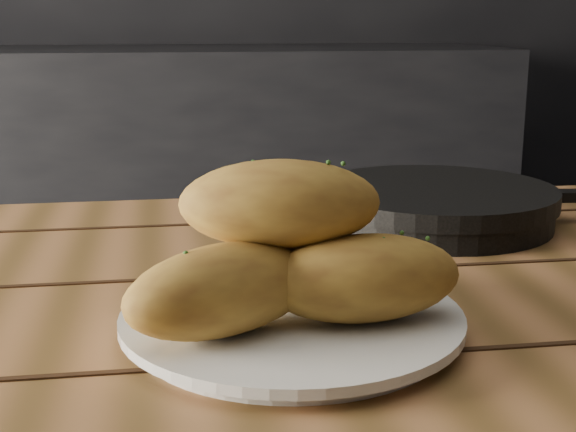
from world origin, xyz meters
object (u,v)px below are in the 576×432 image
object	(u,v)px
plate	(292,322)
skillet	(437,204)
table	(497,407)
bread_rolls	(286,256)

from	to	relation	value
plate	skillet	world-z (taller)	skillet
table	skillet	size ratio (longest dim) A/B	3.27
bread_rolls	skillet	xyz separation A→B (m)	(0.23, 0.31, -0.04)
bread_rolls	skillet	bearing A→B (deg)	53.90
table	plate	xyz separation A→B (m)	(-0.20, -0.05, 0.11)
plate	skillet	xyz separation A→B (m)	(0.22, 0.31, 0.01)
plate	bread_rolls	size ratio (longest dim) A/B	1.00
bread_rolls	table	bearing A→B (deg)	14.16
skillet	table	bearing A→B (deg)	-95.98
table	plate	distance (m)	0.23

